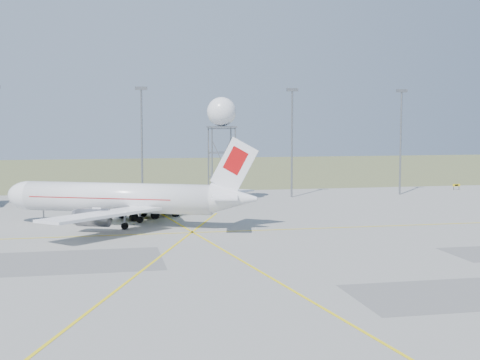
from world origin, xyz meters
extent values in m
plane|color=gray|center=(0.00, 0.00, 0.00)|extent=(400.00, 400.00, 0.00)
cube|color=#556839|center=(0.00, 140.00, 0.01)|extent=(400.00, 120.00, 0.03)
cylinder|color=slate|center=(-10.00, 66.00, 10.00)|extent=(0.36, 0.36, 20.00)
cube|color=slate|center=(-10.00, 66.00, 20.20)|extent=(2.20, 0.50, 0.60)
cylinder|color=slate|center=(18.00, 66.00, 10.00)|extent=(0.36, 0.36, 20.00)
cube|color=slate|center=(18.00, 66.00, 20.20)|extent=(2.20, 0.50, 0.60)
cylinder|color=slate|center=(40.00, 66.00, 10.00)|extent=(0.36, 0.36, 20.00)
cube|color=slate|center=(40.00, 66.00, 20.20)|extent=(2.20, 0.50, 0.60)
cylinder|color=black|center=(55.00, 72.00, 0.40)|extent=(0.10, 0.10, 0.80)
cylinder|color=black|center=(56.20, 72.00, 0.40)|extent=(0.10, 0.10, 0.80)
cube|color=yellow|center=(55.60, 72.00, 0.95)|extent=(1.60, 0.15, 0.50)
cube|color=black|center=(55.60, 71.92, 0.95)|extent=(0.80, 0.03, 0.30)
cylinder|color=white|center=(-14.98, 37.85, 3.89)|extent=(26.06, 14.40, 4.10)
ellipsoid|color=white|center=(-27.19, 43.17, 3.89)|extent=(7.65, 6.38, 4.10)
cube|color=black|center=(-28.32, 43.67, 4.51)|extent=(2.32, 2.69, 1.00)
cone|color=white|center=(0.06, 31.30, 4.20)|extent=(7.27, 6.21, 4.10)
cube|color=white|center=(0.06, 31.30, 8.51)|extent=(6.14, 2.91, 7.71)
cube|color=#B10B0D|center=(0.24, 31.22, 9.22)|extent=(3.38, 1.73, 3.95)
cube|color=white|center=(0.90, 34.51, 4.71)|extent=(5.26, 6.48, 0.18)
cube|color=white|center=(-1.72, 28.50, 4.71)|extent=(5.26, 6.48, 0.18)
cube|color=white|center=(-9.88, 45.69, 2.87)|extent=(5.62, 16.59, 0.37)
cube|color=white|center=(-17.25, 28.78, 2.87)|extent=(15.67, 14.38, 0.37)
cylinder|color=slate|center=(-13.54, 43.71, 1.95)|extent=(4.89, 3.88, 2.36)
cylinder|color=slate|center=(-18.29, 32.81, 1.95)|extent=(4.89, 3.88, 2.36)
cube|color=#B10B0D|center=(-16.86, 38.67, 4.00)|extent=(20.44, 11.98, 0.12)
cylinder|color=black|center=(-25.31, 42.36, 0.46)|extent=(0.94, 0.94, 0.92)
cube|color=black|center=(-13.10, 37.03, 0.46)|extent=(3.40, 6.05, 0.92)
cylinder|color=slate|center=(-13.10, 37.03, 0.92)|extent=(0.32, 0.32, 1.84)
cylinder|color=slate|center=(1.65, 59.15, 6.68)|extent=(0.25, 0.25, 13.36)
cylinder|color=slate|center=(5.76, 59.15, 6.68)|extent=(0.25, 0.25, 13.36)
cylinder|color=slate|center=(5.76, 63.26, 6.68)|extent=(0.25, 0.25, 13.36)
cylinder|color=slate|center=(1.65, 63.26, 6.68)|extent=(0.25, 0.25, 13.36)
cube|color=slate|center=(3.71, 61.21, 13.36)|extent=(4.71, 4.71, 0.26)
sphere|color=white|center=(3.71, 61.21, 16.03)|extent=(5.14, 5.14, 5.14)
cube|color=yellow|center=(-10.30, 44.62, 2.22)|extent=(10.44, 7.40, 2.44)
cube|color=yellow|center=(-7.11, 46.19, 3.22)|extent=(3.76, 3.97, 1.56)
cube|color=black|center=(-6.41, 46.53, 3.33)|extent=(1.37, 2.64, 1.11)
cube|color=slate|center=(-11.29, 44.13, 3.67)|extent=(6.16, 4.84, 0.44)
camera|label=1|loc=(-17.06, -55.01, 14.57)|focal=50.00mm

